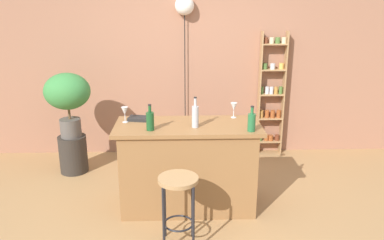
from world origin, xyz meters
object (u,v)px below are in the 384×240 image
(bottle_spirits_clear, at_px, (252,122))
(pendant_globe_light, at_px, (185,7))
(plant_stool, at_px, (73,154))
(wine_glass_center, at_px, (234,107))
(bottle_wine_red, at_px, (150,121))
(bottle_soda_blue, at_px, (195,116))
(spice_shelf, at_px, (271,94))
(wine_glass_left, at_px, (125,111))
(potted_plant, at_px, (67,95))
(bar_stool, at_px, (178,195))
(cookbook, at_px, (139,118))

(bottle_spirits_clear, bearing_deg, pendant_globe_light, 109.37)
(plant_stool, distance_m, wine_glass_center, 2.24)
(bottle_wine_red, distance_m, pendant_globe_light, 2.02)
(bottle_soda_blue, distance_m, wine_glass_center, 0.53)
(spice_shelf, height_order, wine_glass_left, spice_shelf)
(potted_plant, xyz_separation_m, bottle_soda_blue, (1.54, -1.02, 0.03))
(bottle_spirits_clear, distance_m, pendant_globe_light, 2.13)
(spice_shelf, xyz_separation_m, wine_glass_left, (-1.86, -1.41, 0.16))
(bottle_soda_blue, height_order, bottle_wine_red, bottle_soda_blue)
(spice_shelf, bearing_deg, potted_plant, -167.92)
(bottle_wine_red, bearing_deg, plant_stool, 134.90)
(potted_plant, bearing_deg, bottle_wine_red, -45.10)
(potted_plant, relative_size, bottle_wine_red, 3.12)
(potted_plant, distance_m, pendant_globe_light, 1.89)
(bar_stool, bearing_deg, spice_shelf, 59.28)
(wine_glass_left, distance_m, cookbook, 0.18)
(potted_plant, relative_size, wine_glass_center, 4.99)
(bar_stool, bearing_deg, bottle_soda_blue, 74.10)
(bottle_spirits_clear, bearing_deg, bar_stool, -146.76)
(bottle_soda_blue, bearing_deg, wine_glass_left, 165.60)
(spice_shelf, bearing_deg, bottle_spirits_clear, -108.96)
(spice_shelf, xyz_separation_m, cookbook, (-1.73, -1.34, 0.06))
(wine_glass_center, bearing_deg, bottle_soda_blue, -143.46)
(bottle_spirits_clear, relative_size, wine_glass_center, 1.55)
(bar_stool, xyz_separation_m, bottle_soda_blue, (0.17, 0.61, 0.55))
(bottle_soda_blue, bearing_deg, potted_plant, 146.42)
(potted_plant, height_order, bottle_spirits_clear, potted_plant)
(bar_stool, bearing_deg, potted_plant, 130.03)
(pendant_globe_light, bearing_deg, wine_glass_left, -114.16)
(plant_stool, xyz_separation_m, wine_glass_center, (1.97, -0.71, 0.81))
(plant_stool, relative_size, pendant_globe_light, 0.22)
(cookbook, xyz_separation_m, pendant_globe_light, (0.51, 1.37, 1.11))
(bottle_wine_red, bearing_deg, wine_glass_left, 136.66)
(spice_shelf, distance_m, plant_stool, 2.81)
(bar_stool, relative_size, pendant_globe_light, 0.30)
(potted_plant, distance_m, bottle_spirits_clear, 2.38)
(spice_shelf, distance_m, bottle_soda_blue, 1.97)
(bottle_soda_blue, bearing_deg, bottle_wine_red, -169.90)
(spice_shelf, xyz_separation_m, wine_glass_center, (-0.71, -1.28, 0.16))
(bar_stool, bearing_deg, plant_stool, 130.03)
(wine_glass_left, distance_m, wine_glass_center, 1.16)
(pendant_globe_light, bearing_deg, wine_glass_center, -68.73)
(bar_stool, height_order, wine_glass_left, wine_glass_left)
(bottle_wine_red, distance_m, wine_glass_center, 0.96)
(bottle_wine_red, bearing_deg, cookbook, 113.81)
(spice_shelf, height_order, bottle_wine_red, spice_shelf)
(bottle_wine_red, bearing_deg, wine_glass_center, 24.46)
(plant_stool, bearing_deg, bottle_wine_red, -45.10)
(bottle_spirits_clear, relative_size, bottle_soda_blue, 0.81)
(bottle_spirits_clear, height_order, cookbook, bottle_spirits_clear)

